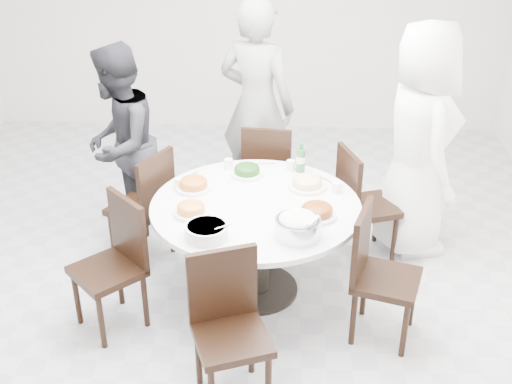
# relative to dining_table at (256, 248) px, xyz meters

# --- Properties ---
(floor) EXTENTS (6.00, 6.00, 0.01)m
(floor) POSITION_rel_dining_table_xyz_m (-0.33, 0.34, -0.38)
(floor) COLOR silver
(floor) RESTS_ON ground
(wall_back) EXTENTS (6.00, 0.01, 2.80)m
(wall_back) POSITION_rel_dining_table_xyz_m (-0.33, 3.34, 1.02)
(wall_back) COLOR silver
(wall_back) RESTS_ON ground
(dining_table) EXTENTS (1.50, 1.50, 0.75)m
(dining_table) POSITION_rel_dining_table_xyz_m (0.00, 0.00, 0.00)
(dining_table) COLOR white
(dining_table) RESTS_ON floor
(chair_ne) EXTENTS (0.53, 0.53, 0.95)m
(chair_ne) POSITION_rel_dining_table_xyz_m (0.87, 0.54, 0.10)
(chair_ne) COLOR black
(chair_ne) RESTS_ON floor
(chair_n) EXTENTS (0.47, 0.47, 0.95)m
(chair_n) POSITION_rel_dining_table_xyz_m (0.06, 1.10, 0.10)
(chair_n) COLOR black
(chair_n) RESTS_ON floor
(chair_nw) EXTENTS (0.56, 0.56, 0.95)m
(chair_nw) POSITION_rel_dining_table_xyz_m (-0.95, 0.43, 0.10)
(chair_nw) COLOR black
(chair_nw) RESTS_ON floor
(chair_sw) EXTENTS (0.59, 0.59, 0.95)m
(chair_sw) POSITION_rel_dining_table_xyz_m (-0.98, -0.45, 0.10)
(chair_sw) COLOR black
(chair_sw) RESTS_ON floor
(chair_s) EXTENTS (0.54, 0.54, 0.95)m
(chair_s) POSITION_rel_dining_table_xyz_m (-0.08, -1.09, 0.10)
(chair_s) COLOR black
(chair_s) RESTS_ON floor
(chair_se) EXTENTS (0.53, 0.53, 0.95)m
(chair_se) POSITION_rel_dining_table_xyz_m (0.90, -0.46, 0.10)
(chair_se) COLOR black
(chair_se) RESTS_ON floor
(diner_right) EXTENTS (0.78, 1.03, 1.90)m
(diner_right) POSITION_rel_dining_table_xyz_m (1.25, 0.73, 0.57)
(diner_right) COLOR white
(diner_right) RESTS_ON floor
(diner_middle) EXTENTS (0.82, 0.69, 1.93)m
(diner_middle) POSITION_rel_dining_table_xyz_m (-0.07, 1.41, 0.59)
(diner_middle) COLOR black
(diner_middle) RESTS_ON floor
(diner_left) EXTENTS (0.70, 0.87, 1.67)m
(diner_left) POSITION_rel_dining_table_xyz_m (-1.16, 0.79, 0.46)
(diner_left) COLOR black
(diner_left) RESTS_ON floor
(dish_greens) EXTENTS (0.25, 0.25, 0.06)m
(dish_greens) POSITION_rel_dining_table_xyz_m (-0.09, 0.45, 0.41)
(dish_greens) COLOR white
(dish_greens) RESTS_ON dining_table
(dish_pale) EXTENTS (0.28, 0.28, 0.08)m
(dish_pale) POSITION_rel_dining_table_xyz_m (0.37, 0.27, 0.41)
(dish_pale) COLOR white
(dish_pale) RESTS_ON dining_table
(dish_orange) EXTENTS (0.27, 0.27, 0.07)m
(dish_orange) POSITION_rel_dining_table_xyz_m (-0.47, 0.20, 0.41)
(dish_orange) COLOR white
(dish_orange) RESTS_ON dining_table
(dish_redbrown) EXTENTS (0.28, 0.28, 0.07)m
(dish_redbrown) POSITION_rel_dining_table_xyz_m (0.43, -0.15, 0.41)
(dish_redbrown) COLOR white
(dish_redbrown) RESTS_ON dining_table
(dish_tofu) EXTENTS (0.24, 0.24, 0.06)m
(dish_tofu) POSITION_rel_dining_table_xyz_m (-0.44, -0.17, 0.41)
(dish_tofu) COLOR white
(dish_tofu) RESTS_ON dining_table
(rice_bowl) EXTENTS (0.30, 0.30, 0.13)m
(rice_bowl) POSITION_rel_dining_table_xyz_m (0.30, -0.42, 0.44)
(rice_bowl) COLOR silver
(rice_bowl) RESTS_ON dining_table
(soup_bowl) EXTENTS (0.28, 0.28, 0.09)m
(soup_bowl) POSITION_rel_dining_table_xyz_m (-0.29, -0.46, 0.42)
(soup_bowl) COLOR white
(soup_bowl) RESTS_ON dining_table
(beverage_bottle) EXTENTS (0.07, 0.07, 0.24)m
(beverage_bottle) POSITION_rel_dining_table_xyz_m (0.32, 0.55, 0.50)
(beverage_bottle) COLOR #28652E
(beverage_bottle) RESTS_ON dining_table
(tea_cups) EXTENTS (0.07, 0.07, 0.08)m
(tea_cups) POSITION_rel_dining_table_xyz_m (-0.03, 0.63, 0.42)
(tea_cups) COLOR white
(tea_cups) RESTS_ON dining_table
(chopsticks) EXTENTS (0.24, 0.04, 0.01)m
(chopsticks) POSITION_rel_dining_table_xyz_m (-0.03, 0.63, 0.38)
(chopsticks) COLOR tan
(chopsticks) RESTS_ON dining_table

